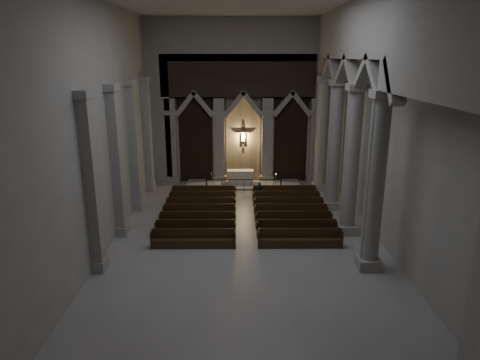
{
  "coord_description": "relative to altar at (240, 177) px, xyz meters",
  "views": [
    {
      "loc": [
        -0.51,
        -20.17,
        9.32
      ],
      "look_at": [
        -0.32,
        3.0,
        2.61
      ],
      "focal_mm": 32.0,
      "sensor_mm": 36.0,
      "label": 1
    }
  ],
  "objects": [
    {
      "name": "right_arcade",
      "position": [
        5.72,
        -9.35,
        7.17
      ],
      "size": [
        1.0,
        24.0,
        12.0
      ],
      "color": "#A29F97",
      "rests_on": "ground"
    },
    {
      "name": "left_pilasters",
      "position": [
        -6.53,
        -7.18,
        3.26
      ],
      "size": [
        0.6,
        13.0,
        8.03
      ],
      "color": "#A29F97",
      "rests_on": "ground"
    },
    {
      "name": "pews",
      "position": [
        0.22,
        -7.17,
        -0.34
      ],
      "size": [
        9.68,
        7.97,
        0.95
      ],
      "color": "black",
      "rests_on": "ground"
    },
    {
      "name": "room",
      "position": [
        0.22,
        -10.68,
        6.95
      ],
      "size": [
        24.0,
        24.1,
        12.0
      ],
      "color": "#A09D97",
      "rests_on": "ground"
    },
    {
      "name": "worshipper",
      "position": [
        1.26,
        -3.36,
        -0.06
      ],
      "size": [
        0.49,
        0.38,
        1.19
      ],
      "primitive_type": "imported",
      "rotation": [
        0.0,
        0.0,
        -0.25
      ],
      "color": "black",
      "rests_on": "ground"
    },
    {
      "name": "candle_stand_left",
      "position": [
        -2.11,
        -0.84,
        -0.32
      ],
      "size": [
        0.2,
        0.2,
        1.21
      ],
      "color": "#A99034",
      "rests_on": "ground"
    },
    {
      "name": "altar_rail",
      "position": [
        0.22,
        -1.99,
        0.05
      ],
      "size": [
        5.35,
        0.09,
        1.05
      ],
      "color": "black",
      "rests_on": "ground"
    },
    {
      "name": "altar",
      "position": [
        0.0,
        0.0,
        0.0
      ],
      "size": [
        1.97,
        0.79,
        1.0
      ],
      "color": "beige",
      "rests_on": "sanctuary_step"
    },
    {
      "name": "candle_stand_right",
      "position": [
        2.54,
        -1.26,
        -0.32
      ],
      "size": [
        0.21,
        0.21,
        1.24
      ],
      "color": "#A99034",
      "rests_on": "ground"
    },
    {
      "name": "sanctuary_step",
      "position": [
        0.22,
        -0.08,
        -0.58
      ],
      "size": [
        8.5,
        2.6,
        0.15
      ],
      "primitive_type": "cube",
      "color": "#A29F97",
      "rests_on": "ground"
    },
    {
      "name": "sanctuary_wall",
      "position": [
        0.22,
        0.85,
        5.96
      ],
      "size": [
        14.0,
        0.77,
        12.0
      ],
      "color": "#A29F97",
      "rests_on": "ground"
    }
  ]
}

